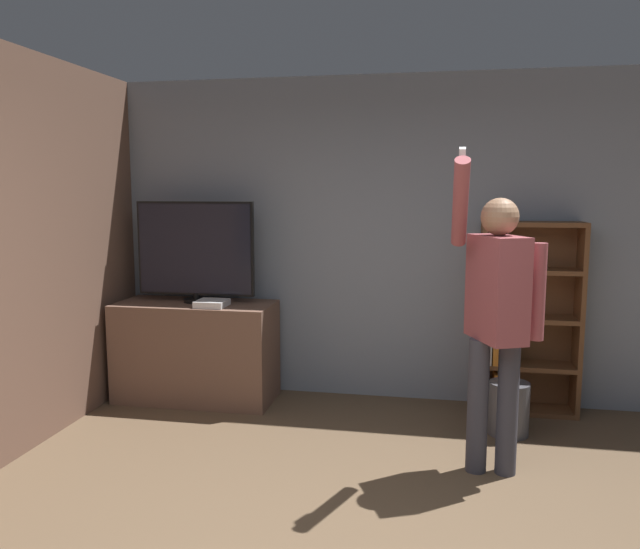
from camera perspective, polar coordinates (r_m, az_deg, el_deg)
The scene contains 8 objects.
wall_back at distance 5.26m, azimuth 6.58°, elevation 3.15°, with size 6.65×0.06×2.70m.
wall_side_brick at distance 4.68m, azimuth -25.10°, elevation 1.90°, with size 0.06×4.46×2.70m.
tv_ledge at distance 5.40m, azimuth -11.25°, elevation -6.89°, with size 1.32×0.57×0.83m.
television at distance 5.30m, azimuth -11.32°, elevation 2.14°, with size 1.01×0.22×0.84m.
game_console at distance 5.12m, azimuth -9.86°, elevation -2.62°, with size 0.24×0.24×0.05m.
bookshelf at distance 5.19m, azimuth 17.75°, elevation -3.88°, with size 0.77×0.28×1.52m.
person at distance 3.95m, azimuth 15.82°, elevation -3.07°, with size 0.56×0.56×2.01m.
waste_bin at distance 4.83m, azimuth 16.88°, elevation -11.63°, with size 0.29×0.29×0.39m.
Camera 1 is at (0.39, -2.34, 1.77)m, focal length 35.00 mm.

